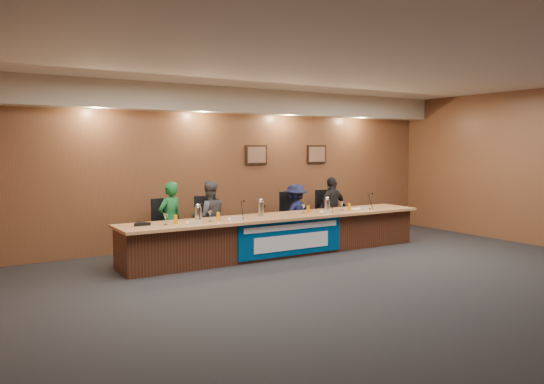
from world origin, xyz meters
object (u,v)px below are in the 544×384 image
Objects in this scene: carafe_right at (327,205)px; office_chair_d at (329,217)px; panelist_c at (296,214)px; panelist_d at (332,209)px; dais_body at (280,236)px; carafe_mid at (261,209)px; panelist_a at (170,220)px; banner at (292,238)px; panelist_b at (209,218)px; office_chair_b at (207,228)px; office_chair_c at (293,221)px; speakerphone at (141,224)px; office_chair_a at (168,231)px; carafe_left at (198,215)px.

office_chair_d is at bearing 49.60° from carafe_right.
panelist_c is 0.96m from panelist_d.
dais_body is at bearing 13.25° from panelist_d.
carafe_mid is (-2.20, -0.68, 0.20)m from panelist_d.
panelist_a is 1.65m from carafe_mid.
dais_body is 2.73× the size of banner.
carafe_right is (0.24, -0.75, 0.24)m from panelist_c.
office_chair_b is (0.00, 0.10, -0.21)m from panelist_b.
office_chair_c is 1.00× the size of office_chair_d.
panelist_a is at bearing 148.45° from banner.
banner is 6.88× the size of speakerphone.
dais_body reaches higher than office_chair_b.
panelist_a is at bearing -12.79° from panelist_c.
panelist_b is 0.81m from office_chair_a.
panelist_a is (-1.88, 1.15, 0.32)m from banner.
carafe_mid is at bearing 135.28° from panelist_a.
office_chair_c is at bearing 179.84° from office_chair_d.
office_chair_c is at bearing 12.67° from speakerphone.
office_chair_b is (0.77, 0.00, 0.00)m from office_chair_a.
banner reaches higher than office_chair_a.
office_chair_c is 1.52m from carafe_mid.
banner is 1.63m from panelist_b.
panelist_d is 0.99m from office_chair_c.
panelist_d is 0.23m from office_chair_d.
panelist_b is 5.56× the size of carafe_left.
panelist_c is 2.74m from office_chair_a.
office_chair_b is at bearing 142.85° from dais_body.
carafe_left is 2.78m from carafe_right.
carafe_left is at bearing -87.21° from office_chair_a.
carafe_mid is (-1.24, -0.68, 0.25)m from panelist_c.
panelist_d reaches higher than dais_body.
carafe_mid is 2.26m from speakerphone.
speakerphone is (-3.49, -0.69, 0.15)m from panelist_c.
office_chair_b is at bearing 27.19° from speakerphone.
panelist_c is (0.86, 0.74, 0.28)m from dais_body.
panelist_b is at bearing -8.78° from panelist_d.
carafe_mid is at bearing 8.34° from panelist_d.
carafe_mid reaches higher than office_chair_d.
panelist_d reaches higher than carafe_right.
carafe_left reaches higher than office_chair_a.
office_chair_b is at bearing 179.84° from office_chair_d.
carafe_left reaches higher than office_chair_c.
panelist_c is (1.97, 0.00, -0.07)m from panelist_b.
carafe_right reaches higher than office_chair_d.
office_chair_d is at bearing 10.00° from speakerphone.
carafe_right is at bearing -1.02° from speakerphone.
panelist_a is 1.02m from speakerphone.
banner is 2.21m from office_chair_d.
office_chair_a is (-1.88, 1.25, 0.10)m from banner.
panelist_b is 1.00m from carafe_left.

